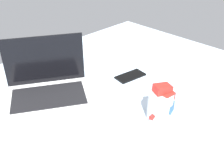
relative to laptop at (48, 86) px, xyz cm
name	(u,v)px	position (x,y,z in cm)	size (l,w,h in cm)	color
bed_mattress	(105,138)	(5.37, -28.63, -13.41)	(180.00, 140.00, 18.00)	silver
laptop	(48,86)	(0.00, 0.00, 0.00)	(40.13, 36.70, 23.00)	silver
snack_cup	(161,104)	(20.05, -42.18, 1.86)	(10.23, 10.51, 14.08)	silver
cell_phone	(130,76)	(35.58, -14.16, -4.01)	(6.80, 14.00, 0.80)	black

